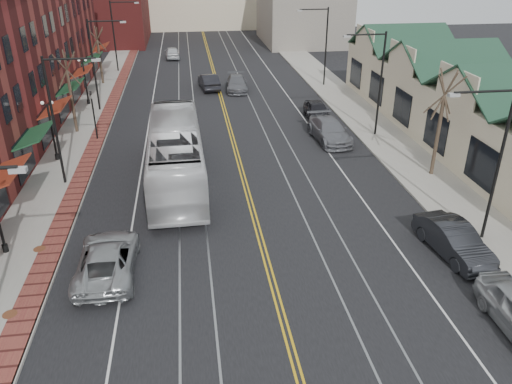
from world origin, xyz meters
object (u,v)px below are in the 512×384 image
object	(u,v)px
parked_suv	(107,259)
parked_car_d	(317,111)
transit_bus	(176,154)
parked_car_b	(454,240)
parked_car_c	(329,130)

from	to	relation	value
parked_suv	parked_car_d	xyz separation A→B (m)	(15.36, 21.11, 0.00)
transit_bus	parked_car_b	xyz separation A→B (m)	(13.57, -10.51, -1.12)
parked_suv	parked_car_d	bearing A→B (deg)	-126.11
parked_suv	parked_car_b	world-z (taller)	parked_car_b
parked_car_b	parked_suv	bearing A→B (deg)	170.12
parked_suv	transit_bus	bearing A→B (deg)	-108.06
parked_suv	parked_car_c	xyz separation A→B (m)	(15.00, 15.80, 0.04)
parked_car_c	parked_car_d	size ratio (longest dim) A/B	1.24
transit_bus	parked_suv	size ratio (longest dim) A/B	2.43
parked_car_b	parked_car_d	bearing A→B (deg)	86.16
parked_car_b	parked_car_c	world-z (taller)	parked_car_c
parked_car_d	parked_car_c	bearing A→B (deg)	-91.63
transit_bus	parked_car_d	distance (m)	16.65
parked_car_b	transit_bus	bearing A→B (deg)	134.75
transit_bus	parked_car_c	size ratio (longest dim) A/B	2.41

